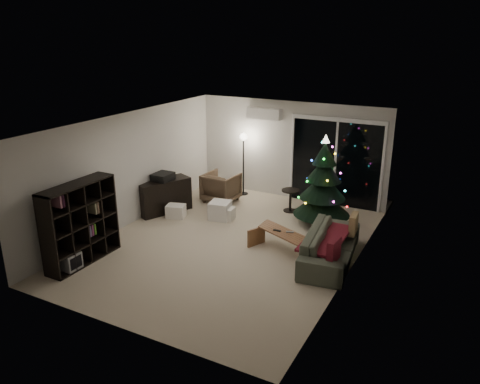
{
  "coord_description": "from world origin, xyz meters",
  "views": [
    {
      "loc": [
        4.25,
        -7.61,
        4.15
      ],
      "look_at": [
        0.1,
        0.3,
        1.05
      ],
      "focal_mm": 35.0,
      "sensor_mm": 36.0,
      "label": 1
    }
  ],
  "objects_px": {
    "bookshelf": "(73,222)",
    "christmas_tree": "(323,181)",
    "sofa": "(330,246)",
    "media_cabinet": "(164,196)",
    "armchair": "(221,187)",
    "coffee_table": "(284,242)"
  },
  "relations": [
    {
      "from": "christmas_tree",
      "to": "media_cabinet",
      "type": "bearing_deg",
      "value": -163.81
    },
    {
      "from": "christmas_tree",
      "to": "sofa",
      "type": "bearing_deg",
      "value": -66.38
    },
    {
      "from": "media_cabinet",
      "to": "christmas_tree",
      "type": "bearing_deg",
      "value": 40.37
    },
    {
      "from": "armchair",
      "to": "christmas_tree",
      "type": "bearing_deg",
      "value": 178.02
    },
    {
      "from": "coffee_table",
      "to": "christmas_tree",
      "type": "bearing_deg",
      "value": 106.65
    },
    {
      "from": "sofa",
      "to": "christmas_tree",
      "type": "xyz_separation_m",
      "value": [
        -0.72,
        1.65,
        0.72
      ]
    },
    {
      "from": "media_cabinet",
      "to": "coffee_table",
      "type": "xyz_separation_m",
      "value": [
        3.37,
        -0.64,
        -0.2
      ]
    },
    {
      "from": "bookshelf",
      "to": "armchair",
      "type": "height_order",
      "value": "bookshelf"
    },
    {
      "from": "bookshelf",
      "to": "christmas_tree",
      "type": "distance_m",
      "value": 5.25
    },
    {
      "from": "coffee_table",
      "to": "bookshelf",
      "type": "bearing_deg",
      "value": -123.65
    },
    {
      "from": "christmas_tree",
      "to": "bookshelf",
      "type": "bearing_deg",
      "value": -133.06
    },
    {
      "from": "media_cabinet",
      "to": "coffee_table",
      "type": "bearing_deg",
      "value": 13.47
    },
    {
      "from": "bookshelf",
      "to": "coffee_table",
      "type": "bearing_deg",
      "value": 19.8
    },
    {
      "from": "armchair",
      "to": "sofa",
      "type": "bearing_deg",
      "value": 154.38
    },
    {
      "from": "coffee_table",
      "to": "armchair",
      "type": "bearing_deg",
      "value": 166.6
    },
    {
      "from": "sofa",
      "to": "christmas_tree",
      "type": "height_order",
      "value": "christmas_tree"
    },
    {
      "from": "armchair",
      "to": "coffee_table",
      "type": "height_order",
      "value": "armchair"
    },
    {
      "from": "bookshelf",
      "to": "media_cabinet",
      "type": "height_order",
      "value": "bookshelf"
    },
    {
      "from": "media_cabinet",
      "to": "coffee_table",
      "type": "height_order",
      "value": "media_cabinet"
    },
    {
      "from": "armchair",
      "to": "coffee_table",
      "type": "bearing_deg",
      "value": 145.85
    },
    {
      "from": "media_cabinet",
      "to": "coffee_table",
      "type": "distance_m",
      "value": 3.43
    },
    {
      "from": "coffee_table",
      "to": "christmas_tree",
      "type": "relative_size",
      "value": 0.62
    }
  ]
}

